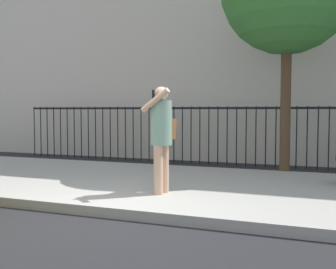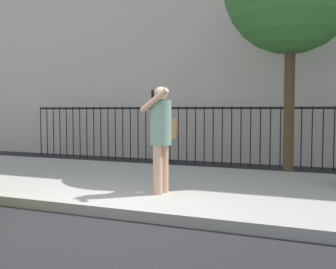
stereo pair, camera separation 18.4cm
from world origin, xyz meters
name	(u,v)px [view 1 (the left image)]	position (x,y,z in m)	size (l,w,h in m)	color
ground_plane	(104,218)	(0.00, 0.00, 0.00)	(60.00, 60.00, 0.00)	black
sidewalk	(163,185)	(0.00, 2.20, 0.07)	(28.00, 4.40, 0.15)	#9E9B93
iron_fence	(213,128)	(0.00, 5.90, 1.02)	(12.03, 0.04, 1.60)	black
pedestrian_on_phone	(162,131)	(0.38, 1.21, 1.15)	(0.51, 0.68, 1.72)	tan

